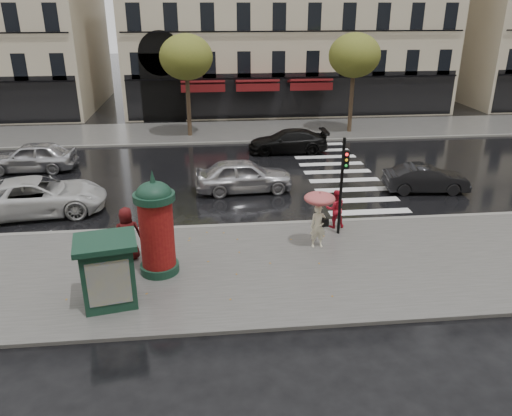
{
  "coord_description": "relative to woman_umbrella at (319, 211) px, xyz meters",
  "views": [
    {
      "loc": [
        -0.97,
        -15.28,
        8.38
      ],
      "look_at": [
        0.77,
        1.5,
        1.43
      ],
      "focal_mm": 35.0,
      "sensor_mm": 36.0,
      "label": 1
    }
  ],
  "objects": [
    {
      "name": "near_sidewalk",
      "position": [
        -2.95,
        -1.27,
        -1.48
      ],
      "size": [
        90.0,
        7.0,
        0.12
      ],
      "primitive_type": "cube",
      "color": "#474744",
      "rests_on": "ground"
    },
    {
      "name": "traffic_light",
      "position": [
        1.06,
        0.96,
        0.88
      ],
      "size": [
        0.26,
        0.36,
        3.79
      ],
      "color": "black",
      "rests_on": "near_sidewalk"
    },
    {
      "name": "car_far_silver",
      "position": [
        -13.21,
        10.65,
        -0.75
      ],
      "size": [
        4.62,
        1.86,
        1.57
      ],
      "primitive_type": "imported",
      "rotation": [
        0.0,
        0.0,
        -1.57
      ],
      "color": "#B0B0B5",
      "rests_on": "ground"
    },
    {
      "name": "tree_far_right",
      "position": [
        6.05,
        17.23,
        3.63
      ],
      "size": [
        3.4,
        3.4,
        6.64
      ],
      "color": "#38281C",
      "rests_on": "ground"
    },
    {
      "name": "car_black",
      "position": [
        1.0,
        12.86,
        -0.85
      ],
      "size": [
        4.77,
        2.01,
        1.37
      ],
      "primitive_type": "imported",
      "rotation": [
        0.0,
        0.0,
        -1.59
      ],
      "color": "black",
      "rests_on": "ground"
    },
    {
      "name": "man_burgundy",
      "position": [
        -6.71,
        -0.25,
        -0.47
      ],
      "size": [
        1.04,
        0.8,
        1.9
      ],
      "primitive_type": "imported",
      "rotation": [
        0.0,
        0.0,
        3.37
      ],
      "color": "#450D0F",
      "rests_on": "near_sidewalk"
    },
    {
      "name": "far_kerb",
      "position": [
        -2.95,
        15.23,
        -1.47
      ],
      "size": [
        90.0,
        0.25,
        0.14
      ],
      "primitive_type": "cube",
      "color": "slate",
      "rests_on": "ground"
    },
    {
      "name": "car_darkgrey",
      "position": [
        6.44,
        5.44,
        -0.89
      ],
      "size": [
        4.04,
        1.73,
        1.29
      ],
      "primitive_type": "imported",
      "rotation": [
        0.0,
        0.0,
        1.48
      ],
      "color": "black",
      "rests_on": "ground"
    },
    {
      "name": "tree_far_left",
      "position": [
        -4.95,
        17.23,
        3.63
      ],
      "size": [
        3.4,
        3.4,
        6.64
      ],
      "color": "#38281C",
      "rests_on": "ground"
    },
    {
      "name": "ground",
      "position": [
        -2.95,
        -0.77,
        -1.54
      ],
      "size": [
        160.0,
        160.0,
        0.0
      ],
      "primitive_type": "plane",
      "color": "black",
      "rests_on": "ground"
    },
    {
      "name": "woman_umbrella",
      "position": [
        0.0,
        0.0,
        0.0
      ],
      "size": [
        1.12,
        1.12,
        2.15
      ],
      "color": "#F5EECA",
      "rests_on": "near_sidewalk"
    },
    {
      "name": "morris_column",
      "position": [
        -5.6,
        -1.25,
        0.28
      ],
      "size": [
        1.32,
        1.32,
        3.54
      ],
      "color": "#143325",
      "rests_on": "near_sidewalk"
    },
    {
      "name": "zebra_crossing",
      "position": [
        3.05,
        8.83,
        -1.53
      ],
      "size": [
        3.6,
        11.75,
        0.01
      ],
      "primitive_type": "cube",
      "color": "silver",
      "rests_on": "ground"
    },
    {
      "name": "far_sidewalk",
      "position": [
        -2.95,
        18.23,
        -1.48
      ],
      "size": [
        90.0,
        6.0,
        0.12
      ],
      "primitive_type": "cube",
      "color": "#474744",
      "rests_on": "ground"
    },
    {
      "name": "newsstand",
      "position": [
        -6.88,
        -3.02,
        -0.35
      ],
      "size": [
        1.97,
        1.75,
        2.09
      ],
      "color": "#143325",
      "rests_on": "near_sidewalk"
    },
    {
      "name": "woman_red",
      "position": [
        1.05,
        1.63,
        -0.64
      ],
      "size": [
        0.77,
        0.6,
        1.57
      ],
      "primitive_type": "imported",
      "rotation": [
        0.0,
        0.0,
        3.16
      ],
      "color": "#B41626",
      "rests_on": "near_sidewalk"
    },
    {
      "name": "near_kerb",
      "position": [
        -2.95,
        2.23,
        -1.47
      ],
      "size": [
        90.0,
        0.25,
        0.14
      ],
      "primitive_type": "cube",
      "color": "slate",
      "rests_on": "ground"
    },
    {
      "name": "car_silver",
      "position": [
        -2.18,
        6.4,
        -0.75
      ],
      "size": [
        4.73,
        2.12,
        1.58
      ],
      "primitive_type": "imported",
      "rotation": [
        0.0,
        0.0,
        1.63
      ],
      "color": "#BABABF",
      "rests_on": "ground"
    },
    {
      "name": "car_white",
      "position": [
        -11.12,
        4.56,
        -0.75
      ],
      "size": [
        5.93,
        3.3,
        1.57
      ],
      "primitive_type": "imported",
      "rotation": [
        0.0,
        0.0,
        1.7
      ],
      "color": "silver",
      "rests_on": "ground"
    }
  ]
}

